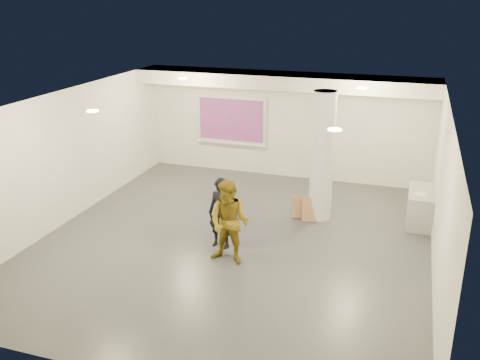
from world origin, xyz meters
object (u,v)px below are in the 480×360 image
(woman, at_px, (221,213))
(column, at_px, (322,157))
(projection_screen, at_px, (231,120))
(credenza, at_px, (420,207))
(man, at_px, (229,223))

(woman, bearing_deg, column, 56.91)
(column, distance_m, projection_screen, 4.08)
(projection_screen, xyz_separation_m, woman, (1.42, -4.76, -0.78))
(projection_screen, bearing_deg, credenza, -22.35)
(projection_screen, bearing_deg, man, -71.27)
(column, height_order, man, column)
(column, bearing_deg, man, -115.47)
(man, bearing_deg, credenza, 47.37)
(column, relative_size, credenza, 2.26)
(woman, bearing_deg, credenza, 38.89)
(credenza, xyz_separation_m, woman, (-3.90, -2.57, 0.36))
(column, xyz_separation_m, projection_screen, (-3.10, 2.65, 0.03))
(projection_screen, xyz_separation_m, man, (1.81, -5.35, -0.68))
(credenza, bearing_deg, column, -168.20)
(projection_screen, distance_m, man, 5.69)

